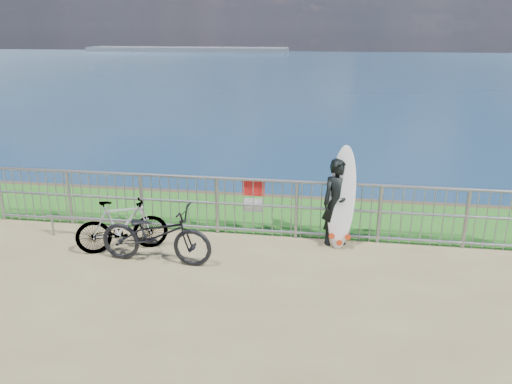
% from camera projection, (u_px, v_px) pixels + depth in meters
% --- Properties ---
extents(grass_strip, '(120.00, 120.00, 0.00)m').
position_uv_depth(grass_strip, '(253.00, 213.00, 10.57)').
color(grass_strip, '#1F621B').
rests_on(grass_strip, ground).
extents(seascape, '(260.00, 260.00, 5.00)m').
position_uv_depth(seascape, '(188.00, 52.00, 153.89)').
color(seascape, brown).
rests_on(seascape, ground).
extents(railing, '(10.06, 0.10, 1.13)m').
position_uv_depth(railing, '(244.00, 206.00, 9.35)').
color(railing, gray).
rests_on(railing, ground).
extents(surfer, '(0.68, 0.57, 1.59)m').
position_uv_depth(surfer, '(338.00, 202.00, 8.89)').
color(surfer, black).
rests_on(surfer, ground).
extents(surfboard, '(0.56, 0.52, 1.84)m').
position_uv_depth(surfboard, '(341.00, 201.00, 8.79)').
color(surfboard, silver).
rests_on(surfboard, ground).
extents(bicycle_near, '(1.94, 0.75, 1.01)m').
position_uv_depth(bicycle_near, '(156.00, 234.00, 8.27)').
color(bicycle_near, black).
rests_on(bicycle_near, ground).
extents(bicycle_far, '(1.62, 1.06, 0.95)m').
position_uv_depth(bicycle_far, '(122.00, 226.00, 8.70)').
color(bicycle_far, black).
rests_on(bicycle_far, ground).
extents(bike_rack, '(1.99, 0.05, 0.41)m').
position_uv_depth(bike_rack, '(96.00, 221.00, 9.24)').
color(bike_rack, gray).
rests_on(bike_rack, ground).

